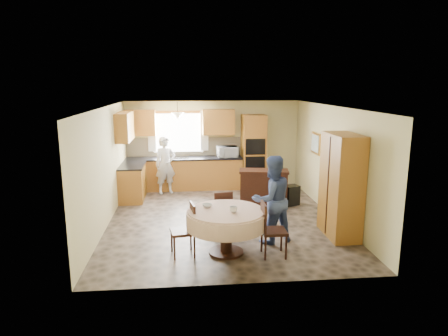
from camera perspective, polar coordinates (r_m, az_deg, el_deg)
floor at (r=9.06m, az=-0.19°, el=-7.25°), size 5.00×6.00×0.01m
ceiling at (r=8.57m, az=-0.21°, el=8.74°), size 5.00×6.00×0.01m
wall_back at (r=11.68m, az=-1.59°, el=3.43°), size 5.00×0.02×2.50m
wall_front at (r=5.84m, az=2.59°, el=-5.30°), size 5.00×0.02×2.50m
wall_left at (r=8.86m, az=-16.52°, el=0.19°), size 0.02×6.00×2.50m
wall_right at (r=9.30m, az=15.32°, el=0.80°), size 0.02×6.00×2.50m
window at (r=11.58m, az=-6.56°, el=5.04°), size 1.40×0.03×1.10m
curtain_left at (r=11.56m, az=-10.30°, el=5.16°), size 0.22×0.02×1.15m
curtain_right at (r=11.54m, az=-2.82°, el=5.33°), size 0.22×0.02×1.15m
base_cab_back at (r=11.50m, az=-5.69°, el=-0.86°), size 3.30×0.60×0.88m
counter_back at (r=11.41m, az=-5.74°, el=1.40°), size 3.30×0.64×0.04m
base_cab_left at (r=10.72m, az=-12.93°, el=-2.06°), size 0.60×1.20×0.88m
counter_left at (r=10.62m, az=-13.04°, el=0.35°), size 0.64×1.20×0.04m
backsplash at (r=11.65m, az=-5.77°, el=3.01°), size 3.30×0.02×0.55m
wall_cab_left at (r=11.47m, az=-11.89°, el=6.35°), size 0.85×0.33×0.72m
wall_cab_right at (r=11.44m, az=-0.80°, el=6.59°), size 0.90×0.33×0.72m
wall_cab_side at (r=10.49m, az=-14.04°, el=5.75°), size 0.33×1.20×0.72m
oven_tower at (r=11.54m, az=4.23°, el=2.35°), size 0.66×0.62×2.12m
oven_upper at (r=11.20m, az=4.52°, el=3.04°), size 0.56×0.01×0.45m
oven_lower at (r=11.29m, az=4.48°, el=0.53°), size 0.56×0.01×0.45m
pendant at (r=11.05m, az=-6.66°, el=7.42°), size 0.36×0.36×0.18m
sideboard at (r=9.92m, az=5.66°, el=-3.02°), size 1.26×0.68×0.85m
space_heater at (r=10.12m, az=9.61°, el=-3.87°), size 0.43×0.38×0.50m
cupboard at (r=8.15m, az=16.40°, el=-2.45°), size 0.54×1.07×2.04m
dining_table at (r=7.10m, az=0.31°, el=-7.41°), size 1.41×1.41×0.80m
chair_left at (r=7.11m, az=-5.32°, el=-8.37°), size 0.47×0.47×0.94m
chair_back at (r=8.02m, az=-0.25°, el=-6.08°), size 0.44×0.44×0.90m
chair_right at (r=7.07m, az=6.53°, el=-8.34°), size 0.43×0.43×0.97m
framed_picture at (r=10.30m, az=13.00°, el=3.45°), size 0.06×0.65×0.53m
microwave at (r=11.39m, az=0.47°, el=2.33°), size 0.61×0.46×0.31m
person_sink at (r=11.05m, az=-8.36°, el=0.40°), size 0.67×0.55×1.58m
person_dining at (r=7.60m, az=6.85°, el=-4.48°), size 0.98×0.87×1.68m
bowl_sideboard at (r=9.76m, az=4.04°, el=-0.49°), size 0.23×0.23×0.05m
bottle_sideboard at (r=9.86m, az=7.83°, el=0.31°), size 0.13×0.13×0.31m
cup_table at (r=6.91m, az=1.35°, el=-5.94°), size 0.16×0.16×0.11m
bowl_table at (r=7.21m, az=-2.42°, el=-5.39°), size 0.23×0.23×0.05m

